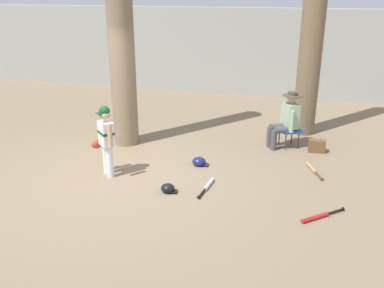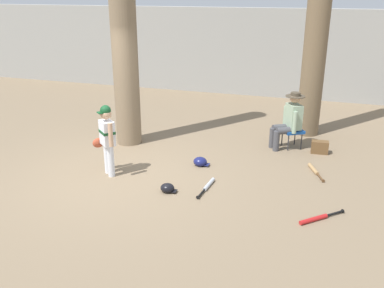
{
  "view_description": "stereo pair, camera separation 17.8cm",
  "coord_description": "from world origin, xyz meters",
  "px_view_note": "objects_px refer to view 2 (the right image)",
  "views": [
    {
      "loc": [
        3.19,
        -6.23,
        3.2
      ],
      "look_at": [
        1.34,
        0.08,
        0.75
      ],
      "focal_mm": 39.26,
      "sensor_mm": 36.0,
      "label": 1
    },
    {
      "loc": [
        3.36,
        -6.18,
        3.2
      ],
      "look_at": [
        1.34,
        0.08,
        0.75
      ],
      "focal_mm": 39.26,
      "sensor_mm": 36.0,
      "label": 2
    }
  ],
  "objects_px": {
    "tree_behind_spectator": "(318,24)",
    "bat_wood_tan": "(314,170)",
    "seated_spectator": "(289,119)",
    "young_ballplayer": "(107,136)",
    "handbag_beside_stool": "(320,147)",
    "bat_red_barrel": "(317,218)",
    "bat_aluminum_silver": "(208,186)",
    "folding_stool": "(292,131)",
    "batting_helmet_black": "(168,188)",
    "batting_helmet_navy": "(200,162)",
    "tree_near_player": "(123,12)"
  },
  "relations": [
    {
      "from": "tree_near_player",
      "to": "folding_stool",
      "type": "bearing_deg",
      "value": 12.49
    },
    {
      "from": "bat_red_barrel",
      "to": "tree_behind_spectator",
      "type": "bearing_deg",
      "value": 95.61
    },
    {
      "from": "folding_stool",
      "to": "handbag_beside_stool",
      "type": "distance_m",
      "value": 0.65
    },
    {
      "from": "young_ballplayer",
      "to": "bat_wood_tan",
      "type": "relative_size",
      "value": 1.82
    },
    {
      "from": "handbag_beside_stool",
      "to": "bat_wood_tan",
      "type": "relative_size",
      "value": 0.48
    },
    {
      "from": "seated_spectator",
      "to": "tree_behind_spectator",
      "type": "bearing_deg",
      "value": 72.87
    },
    {
      "from": "batting_helmet_black",
      "to": "batting_helmet_navy",
      "type": "bearing_deg",
      "value": 80.91
    },
    {
      "from": "young_ballplayer",
      "to": "batting_helmet_black",
      "type": "relative_size",
      "value": 4.69
    },
    {
      "from": "tree_behind_spectator",
      "to": "bat_wood_tan",
      "type": "xyz_separation_m",
      "value": [
        0.28,
        -2.23,
        -2.45
      ]
    },
    {
      "from": "batting_helmet_navy",
      "to": "bat_aluminum_silver",
      "type": "bearing_deg",
      "value": -65.49
    },
    {
      "from": "young_ballplayer",
      "to": "seated_spectator",
      "type": "relative_size",
      "value": 1.09
    },
    {
      "from": "bat_aluminum_silver",
      "to": "bat_wood_tan",
      "type": "bearing_deg",
      "value": 35.87
    },
    {
      "from": "young_ballplayer",
      "to": "batting_helmet_navy",
      "type": "distance_m",
      "value": 1.85
    },
    {
      "from": "tree_behind_spectator",
      "to": "bat_aluminum_silver",
      "type": "height_order",
      "value": "tree_behind_spectator"
    },
    {
      "from": "folding_stool",
      "to": "seated_spectator",
      "type": "xyz_separation_m",
      "value": [
        -0.08,
        -0.05,
        0.28
      ]
    },
    {
      "from": "handbag_beside_stool",
      "to": "bat_aluminum_silver",
      "type": "xyz_separation_m",
      "value": [
        -1.76,
        -2.25,
        -0.1
      ]
    },
    {
      "from": "bat_red_barrel",
      "to": "bat_wood_tan",
      "type": "bearing_deg",
      "value": 93.75
    },
    {
      "from": "tree_near_player",
      "to": "tree_behind_spectator",
      "type": "bearing_deg",
      "value": 26.24
    },
    {
      "from": "tree_near_player",
      "to": "young_ballplayer",
      "type": "relative_size",
      "value": 4.94
    },
    {
      "from": "tree_near_player",
      "to": "folding_stool",
      "type": "height_order",
      "value": "tree_near_player"
    },
    {
      "from": "tree_behind_spectator",
      "to": "bat_aluminum_silver",
      "type": "xyz_separation_m",
      "value": [
        -1.43,
        -3.46,
        -2.45
      ]
    },
    {
      "from": "seated_spectator",
      "to": "batting_helmet_navy",
      "type": "bearing_deg",
      "value": -135.08
    },
    {
      "from": "handbag_beside_stool",
      "to": "bat_aluminum_silver",
      "type": "distance_m",
      "value": 2.85
    },
    {
      "from": "young_ballplayer",
      "to": "seated_spectator",
      "type": "height_order",
      "value": "young_ballplayer"
    },
    {
      "from": "seated_spectator",
      "to": "handbag_beside_stool",
      "type": "distance_m",
      "value": 0.85
    },
    {
      "from": "tree_near_player",
      "to": "bat_wood_tan",
      "type": "height_order",
      "value": "tree_near_player"
    },
    {
      "from": "folding_stool",
      "to": "batting_helmet_navy",
      "type": "height_order",
      "value": "folding_stool"
    },
    {
      "from": "handbag_beside_stool",
      "to": "bat_red_barrel",
      "type": "bearing_deg",
      "value": -88.62
    },
    {
      "from": "tree_behind_spectator",
      "to": "seated_spectator",
      "type": "xyz_separation_m",
      "value": [
        -0.34,
        -1.11,
        -1.84
      ]
    },
    {
      "from": "young_ballplayer",
      "to": "bat_wood_tan",
      "type": "bearing_deg",
      "value": 19.31
    },
    {
      "from": "young_ballplayer",
      "to": "handbag_beside_stool",
      "type": "bearing_deg",
      "value": 32.02
    },
    {
      "from": "tree_behind_spectator",
      "to": "bat_wood_tan",
      "type": "bearing_deg",
      "value": -82.91
    },
    {
      "from": "bat_red_barrel",
      "to": "batting_helmet_navy",
      "type": "height_order",
      "value": "batting_helmet_navy"
    },
    {
      "from": "batting_helmet_navy",
      "to": "batting_helmet_black",
      "type": "height_order",
      "value": "batting_helmet_navy"
    },
    {
      "from": "young_ballplayer",
      "to": "batting_helmet_black",
      "type": "height_order",
      "value": "young_ballplayer"
    },
    {
      "from": "batting_helmet_navy",
      "to": "batting_helmet_black",
      "type": "xyz_separation_m",
      "value": [
        -0.2,
        -1.23,
        -0.01
      ]
    },
    {
      "from": "bat_wood_tan",
      "to": "bat_aluminum_silver",
      "type": "distance_m",
      "value": 2.1
    },
    {
      "from": "tree_near_player",
      "to": "bat_red_barrel",
      "type": "distance_m",
      "value": 5.37
    },
    {
      "from": "folding_stool",
      "to": "bat_red_barrel",
      "type": "relative_size",
      "value": 0.87
    },
    {
      "from": "batting_helmet_black",
      "to": "bat_aluminum_silver",
      "type": "bearing_deg",
      "value": 31.22
    },
    {
      "from": "young_ballplayer",
      "to": "handbag_beside_stool",
      "type": "distance_m",
      "value": 4.32
    },
    {
      "from": "tree_near_player",
      "to": "bat_aluminum_silver",
      "type": "xyz_separation_m",
      "value": [
        2.27,
        -1.64,
        -2.71
      ]
    },
    {
      "from": "handbag_beside_stool",
      "to": "seated_spectator",
      "type": "bearing_deg",
      "value": 170.97
    },
    {
      "from": "tree_behind_spectator",
      "to": "bat_aluminum_silver",
      "type": "bearing_deg",
      "value": -112.4
    },
    {
      "from": "bat_aluminum_silver",
      "to": "bat_red_barrel",
      "type": "distance_m",
      "value": 1.9
    },
    {
      "from": "bat_wood_tan",
      "to": "seated_spectator",
      "type": "bearing_deg",
      "value": 118.96
    },
    {
      "from": "tree_behind_spectator",
      "to": "young_ballplayer",
      "type": "xyz_separation_m",
      "value": [
        -3.3,
        -3.48,
        -1.74
      ]
    },
    {
      "from": "seated_spectator",
      "to": "bat_red_barrel",
      "type": "height_order",
      "value": "seated_spectator"
    },
    {
      "from": "folding_stool",
      "to": "handbag_beside_stool",
      "type": "height_order",
      "value": "folding_stool"
    },
    {
      "from": "tree_behind_spectator",
      "to": "young_ballplayer",
      "type": "distance_m",
      "value": 5.1
    }
  ]
}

